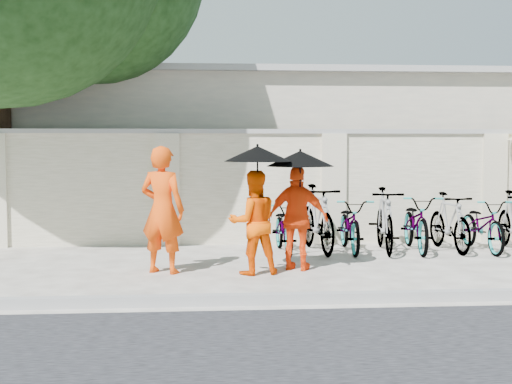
{
  "coord_description": "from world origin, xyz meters",
  "views": [
    {
      "loc": [
        -0.44,
        -9.67,
        1.84
      ],
      "look_at": [
        0.42,
        0.92,
        1.1
      ],
      "focal_mm": 50.0,
      "sensor_mm": 36.0,
      "label": 1
    }
  ],
  "objects": [
    {
      "name": "bike_0",
      "position": [
        0.98,
        2.0,
        0.43
      ],
      "size": [
        0.62,
        1.65,
        0.86
      ],
      "primitive_type": "imported",
      "rotation": [
        0.0,
        0.0,
        0.03
      ],
      "color": "gray",
      "rests_on": "ground"
    },
    {
      "name": "parasol_center",
      "position": [
        0.37,
        0.09,
        1.69
      ],
      "size": [
        0.93,
        0.93,
        0.97
      ],
      "color": "black",
      "rests_on": "ground"
    },
    {
      "name": "bike_3",
      "position": [
        2.66,
        1.97,
        0.54
      ],
      "size": [
        0.73,
        1.85,
        1.08
      ],
      "primitive_type": "imported",
      "rotation": [
        0.0,
        0.0,
        -0.12
      ],
      "color": "gray",
      "rests_on": "ground"
    },
    {
      "name": "parasol_right",
      "position": [
        1.0,
        0.35,
        1.61
      ],
      "size": [
        0.96,
        0.96,
        0.87
      ],
      "color": "black",
      "rests_on": "ground"
    },
    {
      "name": "building_behind",
      "position": [
        2.0,
        7.0,
        1.6
      ],
      "size": [
        14.0,
        6.0,
        3.2
      ],
      "primitive_type": "cube",
      "color": "beige",
      "rests_on": "ground"
    },
    {
      "name": "bike_2",
      "position": [
        2.1,
        2.06,
        0.45
      ],
      "size": [
        0.68,
        1.75,
        0.91
      ],
      "primitive_type": "imported",
      "rotation": [
        0.0,
        0.0,
        -0.04
      ],
      "color": "gray",
      "rests_on": "ground"
    },
    {
      "name": "kerb",
      "position": [
        0.0,
        -1.7,
        0.06
      ],
      "size": [
        40.0,
        0.16,
        0.12
      ],
      "primitive_type": "cube",
      "color": "gray",
      "rests_on": "ground"
    },
    {
      "name": "ground",
      "position": [
        0.0,
        0.0,
        0.0
      ],
      "size": [
        80.0,
        80.0,
        0.0
      ],
      "primitive_type": "plane",
      "color": "silver"
    },
    {
      "name": "monk_right",
      "position": [
        0.98,
        0.43,
        0.75
      ],
      "size": [
        0.96,
        0.7,
        1.51
      ],
      "primitive_type": "imported",
      "rotation": [
        0.0,
        0.0,
        2.72
      ],
      "color": "#FF430C",
      "rests_on": "ground"
    },
    {
      "name": "bike_1",
      "position": [
        1.54,
        2.07,
        0.57
      ],
      "size": [
        0.74,
        1.93,
        1.13
      ],
      "primitive_type": "imported",
      "rotation": [
        0.0,
        0.0,
        0.11
      ],
      "color": "gray",
      "rests_on": "ground"
    },
    {
      "name": "bike_5",
      "position": [
        3.79,
        1.99,
        0.5
      ],
      "size": [
        0.58,
        1.68,
        0.99
      ],
      "primitive_type": "imported",
      "rotation": [
        0.0,
        0.0,
        0.07
      ],
      "color": "gray",
      "rests_on": "ground"
    },
    {
      "name": "monk_center",
      "position": [
        0.32,
        0.17,
        0.73
      ],
      "size": [
        0.79,
        0.67,
        1.45
      ],
      "primitive_type": "imported",
      "rotation": [
        0.0,
        0.0,
        3.32
      ],
      "color": "#FF5200",
      "rests_on": "ground"
    },
    {
      "name": "bike_4",
      "position": [
        3.22,
        2.01,
        0.48
      ],
      "size": [
        0.82,
        1.89,
        0.96
      ],
      "primitive_type": "imported",
      "rotation": [
        0.0,
        0.0,
        -0.1
      ],
      "color": "gray",
      "rests_on": "ground"
    },
    {
      "name": "monk_left",
      "position": [
        -0.95,
        0.37,
        0.9
      ],
      "size": [
        0.77,
        0.66,
        1.79
      ],
      "primitive_type": "imported",
      "rotation": [
        0.0,
        0.0,
        2.72
      ],
      "color": "#FC4908",
      "rests_on": "ground"
    },
    {
      "name": "bike_6",
      "position": [
        4.35,
        1.94,
        0.45
      ],
      "size": [
        0.63,
        1.72,
        0.9
      ],
      "primitive_type": "imported",
      "rotation": [
        0.0,
        0.0,
        0.02
      ],
      "color": "gray",
      "rests_on": "ground"
    },
    {
      "name": "compound_wall",
      "position": [
        1.0,
        3.2,
        1.0
      ],
      "size": [
        20.0,
        0.3,
        2.0
      ],
      "primitive_type": "cube",
      "color": "#EEE2C8",
      "rests_on": "ground"
    }
  ]
}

